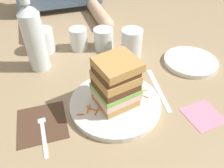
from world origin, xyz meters
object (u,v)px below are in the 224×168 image
object	(u,v)px
napkin_dark	(42,123)
empty_tumbler_1	(79,39)
water_bottle	(34,37)
empty_tumbler_0	(104,39)
fork	(43,128)
sandwich	(116,83)
empty_tumbler_2	(43,40)
napkin_pink	(203,115)
juice_glass	(131,45)
knife	(159,90)
main_plate	(115,104)
side_plate	(190,61)

from	to	relation	value
napkin_dark	empty_tumbler_1	size ratio (longest dim) A/B	1.63
water_bottle	empty_tumbler_0	size ratio (longest dim) A/B	3.42
water_bottle	fork	bearing A→B (deg)	-94.20
sandwich	napkin_dark	size ratio (longest dim) A/B	1.04
sandwich	empty_tumbler_2	distance (m)	0.40
fork	napkin_pink	bearing A→B (deg)	-12.23
napkin_pink	juice_glass	bearing A→B (deg)	102.35
empty_tumbler_1	empty_tumbler_2	world-z (taller)	empty_tumbler_2
napkin_dark	knife	world-z (taller)	same
juice_glass	empty_tumbler_1	xyz separation A→B (m)	(-0.17, 0.11, -0.01)
main_plate	knife	bearing A→B (deg)	6.98
empty_tumbler_0	napkin_pink	bearing A→B (deg)	-70.20
water_bottle	empty_tumbler_0	distance (m)	0.26
knife	juice_glass	bearing A→B (deg)	92.25
juice_glass	empty_tumbler_2	size ratio (longest dim) A/B	1.19
juice_glass	side_plate	size ratio (longest dim) A/B	0.56
knife	water_bottle	bearing A→B (deg)	143.95
juice_glass	empty_tumbler_0	distance (m)	0.12
empty_tumbler_0	sandwich	bearing A→B (deg)	-100.87
empty_tumbler_2	knife	bearing A→B (deg)	-48.45
knife	water_bottle	distance (m)	0.42
fork	juice_glass	xyz separation A→B (m)	(0.34, 0.25, 0.04)
sandwich	main_plate	bearing A→B (deg)	-158.84
juice_glass	side_plate	xyz separation A→B (m)	(0.18, -0.11, -0.04)
juice_glass	napkin_pink	size ratio (longest dim) A/B	1.13
sandwich	knife	world-z (taller)	sandwich
main_plate	fork	xyz separation A→B (m)	(-0.20, -0.02, -0.00)
fork	empty_tumbler_2	xyz separation A→B (m)	(0.05, 0.38, 0.04)
knife	napkin_pink	xyz separation A→B (m)	(0.07, -0.13, -0.00)
empty_tumbler_0	empty_tumbler_1	xyz separation A→B (m)	(-0.09, 0.03, 0.00)
sandwich	empty_tumbler_1	world-z (taller)	sandwich
side_plate	empty_tumbler_1	bearing A→B (deg)	147.25
knife	napkin_dark	bearing A→B (deg)	-177.34
napkin_dark	water_bottle	xyz separation A→B (m)	(0.02, 0.26, 0.12)
sandwich	knife	xyz separation A→B (m)	(0.15, 0.02, -0.08)
knife	empty_tumbler_2	size ratio (longest dim) A/B	2.29
fork	sandwich	bearing A→B (deg)	5.83
napkin_dark	fork	distance (m)	0.02
sandwich	side_plate	distance (m)	0.35
juice_glass	empty_tumbler_1	world-z (taller)	juice_glass
napkin_dark	water_bottle	size ratio (longest dim) A/B	0.50
empty_tumbler_0	knife	bearing A→B (deg)	-73.56
empty_tumbler_2	juice_glass	bearing A→B (deg)	-24.72
empty_tumbler_0	empty_tumbler_1	size ratio (longest dim) A/B	0.95
knife	water_bottle	world-z (taller)	water_bottle
main_plate	knife	world-z (taller)	main_plate
water_bottle	empty_tumbler_2	distance (m)	0.13
sandwich	water_bottle	xyz separation A→B (m)	(-0.18, 0.26, 0.03)
empty_tumbler_0	side_plate	world-z (taller)	empty_tumbler_0
main_plate	juice_glass	size ratio (longest dim) A/B	2.46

